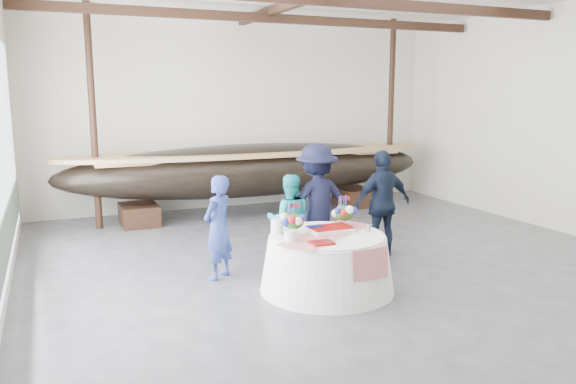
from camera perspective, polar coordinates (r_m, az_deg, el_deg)
name	(u,v)px	position (r m, az deg, el deg)	size (l,w,h in m)	color
floor	(368,276)	(8.74, 8.13, -8.47)	(10.00, 12.00, 0.01)	#3D3D42
wall_back	(241,114)	(13.77, -4.78, 7.94)	(10.00, 0.02, 4.50)	silver
pavilion_structure	(347,11)	(9.08, 5.96, 17.86)	(9.80, 11.76, 4.50)	black
open_bay	(0,167)	(8.13, -27.24, 2.31)	(0.03, 7.00, 3.20)	silver
longboat_display	(254,170)	(12.73, -3.43, 2.29)	(8.66, 1.73, 1.62)	black
banquet_table	(327,262)	(7.99, 3.98, -7.13)	(1.89, 1.89, 0.81)	white
tabletop_items	(318,222)	(7.97, 3.09, -3.04)	(1.77, 1.41, 0.40)	red
guest_woman_blue	(218,227)	(8.43, -7.12, -3.59)	(0.57, 0.38, 1.57)	navy
guest_woman_teal	(289,220)	(9.03, 0.13, -2.86)	(0.72, 0.56, 1.49)	teal
guest_man_left	(317,203)	(9.26, 2.93, -1.10)	(1.25, 0.72, 1.94)	black
guest_man_right	(383,204)	(9.63, 9.59, -1.17)	(1.06, 0.44, 1.82)	black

